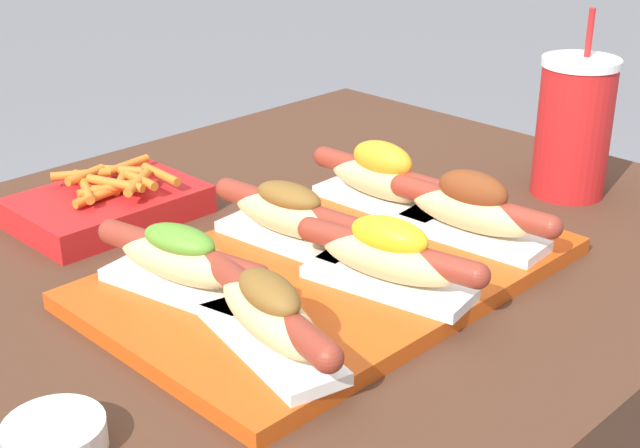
{
  "coord_description": "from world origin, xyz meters",
  "views": [
    {
      "loc": [
        -0.63,
        -0.68,
        1.17
      ],
      "look_at": [
        -0.02,
        -0.08,
        0.79
      ],
      "focal_mm": 50.0,
      "sensor_mm": 36.0,
      "label": 1
    }
  ],
  "objects_px": {
    "hot_dog_0": "(270,315)",
    "serving_tray": "(333,272)",
    "hot_dog_4": "(289,215)",
    "fries_basket": "(108,204)",
    "hot_dog_1": "(389,257)",
    "hot_dog_3": "(181,260)",
    "hot_dog_5": "(382,178)",
    "sauce_bowl": "(55,435)",
    "hot_dog_2": "(472,210)",
    "drink_cup": "(574,127)"
  },
  "relations": [
    {
      "from": "hot_dog_0",
      "to": "hot_dog_5",
      "type": "distance_m",
      "value": 0.35
    },
    {
      "from": "hot_dog_0",
      "to": "fries_basket",
      "type": "bearing_deg",
      "value": 77.94
    },
    {
      "from": "serving_tray",
      "to": "hot_dog_0",
      "type": "xyz_separation_m",
      "value": [
        -0.16,
        -0.08,
        0.04
      ]
    },
    {
      "from": "hot_dog_1",
      "to": "fries_basket",
      "type": "distance_m",
      "value": 0.39
    },
    {
      "from": "hot_dog_3",
      "to": "hot_dog_4",
      "type": "relative_size",
      "value": 0.99
    },
    {
      "from": "hot_dog_5",
      "to": "sauce_bowl",
      "type": "relative_size",
      "value": 2.7
    },
    {
      "from": "sauce_bowl",
      "to": "drink_cup",
      "type": "bearing_deg",
      "value": 0.13
    },
    {
      "from": "hot_dog_4",
      "to": "fries_basket",
      "type": "relative_size",
      "value": 0.99
    },
    {
      "from": "sauce_bowl",
      "to": "fries_basket",
      "type": "bearing_deg",
      "value": 51.88
    },
    {
      "from": "hot_dog_4",
      "to": "fries_basket",
      "type": "bearing_deg",
      "value": 109.22
    },
    {
      "from": "hot_dog_3",
      "to": "hot_dog_4",
      "type": "height_order",
      "value": "same"
    },
    {
      "from": "hot_dog_5",
      "to": "fries_basket",
      "type": "bearing_deg",
      "value": 134.76
    },
    {
      "from": "fries_basket",
      "to": "hot_dog_4",
      "type": "bearing_deg",
      "value": -70.78
    },
    {
      "from": "hot_dog_2",
      "to": "hot_dog_0",
      "type": "bearing_deg",
      "value": -177.59
    },
    {
      "from": "serving_tray",
      "to": "hot_dog_1",
      "type": "xyz_separation_m",
      "value": [
        -0.0,
        -0.08,
        0.04
      ]
    },
    {
      "from": "serving_tray",
      "to": "hot_dog_1",
      "type": "distance_m",
      "value": 0.09
    },
    {
      "from": "hot_dog_4",
      "to": "drink_cup",
      "type": "relative_size",
      "value": 0.89
    },
    {
      "from": "hot_dog_4",
      "to": "sauce_bowl",
      "type": "relative_size",
      "value": 2.69
    },
    {
      "from": "hot_dog_5",
      "to": "fries_basket",
      "type": "xyz_separation_m",
      "value": [
        -0.23,
        0.24,
        -0.03
      ]
    },
    {
      "from": "serving_tray",
      "to": "hot_dog_2",
      "type": "distance_m",
      "value": 0.17
    },
    {
      "from": "serving_tray",
      "to": "hot_dog_5",
      "type": "distance_m",
      "value": 0.18
    },
    {
      "from": "sauce_bowl",
      "to": "serving_tray",
      "type": "bearing_deg",
      "value": 7.6
    },
    {
      "from": "hot_dog_2",
      "to": "fries_basket",
      "type": "bearing_deg",
      "value": 121.92
    },
    {
      "from": "hot_dog_0",
      "to": "fries_basket",
      "type": "distance_m",
      "value": 0.39
    },
    {
      "from": "drink_cup",
      "to": "fries_basket",
      "type": "bearing_deg",
      "value": 143.27
    },
    {
      "from": "hot_dog_1",
      "to": "serving_tray",
      "type": "bearing_deg",
      "value": 89.29
    },
    {
      "from": "serving_tray",
      "to": "hot_dog_4",
      "type": "distance_m",
      "value": 0.08
    },
    {
      "from": "hot_dog_3",
      "to": "hot_dog_5",
      "type": "distance_m",
      "value": 0.31
    },
    {
      "from": "hot_dog_1",
      "to": "hot_dog_3",
      "type": "bearing_deg",
      "value": 136.23
    },
    {
      "from": "hot_dog_5",
      "to": "sauce_bowl",
      "type": "bearing_deg",
      "value": -167.08
    },
    {
      "from": "hot_dog_0",
      "to": "hot_dog_1",
      "type": "height_order",
      "value": "hot_dog_1"
    },
    {
      "from": "serving_tray",
      "to": "hot_dog_5",
      "type": "bearing_deg",
      "value": 24.12
    },
    {
      "from": "hot_dog_1",
      "to": "drink_cup",
      "type": "bearing_deg",
      "value": 4.44
    },
    {
      "from": "hot_dog_4",
      "to": "hot_dog_5",
      "type": "height_order",
      "value": "hot_dog_5"
    },
    {
      "from": "hot_dog_3",
      "to": "hot_dog_5",
      "type": "relative_size",
      "value": 0.98
    },
    {
      "from": "hot_dog_5",
      "to": "drink_cup",
      "type": "relative_size",
      "value": 0.9
    },
    {
      "from": "hot_dog_0",
      "to": "sauce_bowl",
      "type": "xyz_separation_m",
      "value": [
        -0.2,
        0.03,
        -0.04
      ]
    },
    {
      "from": "drink_cup",
      "to": "hot_dog_4",
      "type": "bearing_deg",
      "value": 163.28
    },
    {
      "from": "hot_dog_4",
      "to": "hot_dog_5",
      "type": "bearing_deg",
      "value": -0.53
    },
    {
      "from": "hot_dog_0",
      "to": "hot_dog_3",
      "type": "distance_m",
      "value": 0.14
    },
    {
      "from": "sauce_bowl",
      "to": "fries_basket",
      "type": "xyz_separation_m",
      "value": [
        0.28,
        0.35,
        0.01
      ]
    },
    {
      "from": "hot_dog_3",
      "to": "hot_dog_4",
      "type": "xyz_separation_m",
      "value": [
        0.15,
        0.01,
        0.0
      ]
    },
    {
      "from": "hot_dog_4",
      "to": "hot_dog_5",
      "type": "relative_size",
      "value": 1.0
    },
    {
      "from": "serving_tray",
      "to": "drink_cup",
      "type": "relative_size",
      "value": 2.09
    },
    {
      "from": "hot_dog_0",
      "to": "serving_tray",
      "type": "bearing_deg",
      "value": 25.82
    },
    {
      "from": "hot_dog_3",
      "to": "hot_dog_5",
      "type": "height_order",
      "value": "hot_dog_5"
    },
    {
      "from": "hot_dog_1",
      "to": "sauce_bowl",
      "type": "relative_size",
      "value": 2.66
    },
    {
      "from": "hot_dog_0",
      "to": "hot_dog_1",
      "type": "xyz_separation_m",
      "value": [
        0.16,
        0.0,
        0.0
      ]
    },
    {
      "from": "drink_cup",
      "to": "hot_dog_1",
      "type": "bearing_deg",
      "value": -175.56
    },
    {
      "from": "hot_dog_0",
      "to": "hot_dog_5",
      "type": "height_order",
      "value": "hot_dog_5"
    }
  ]
}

